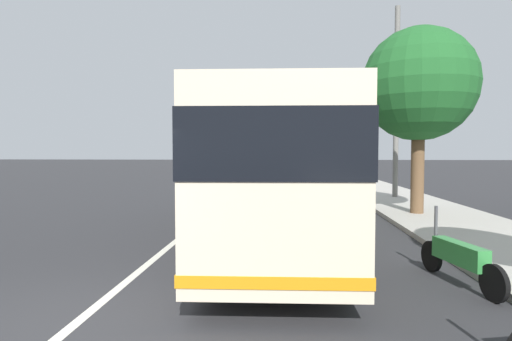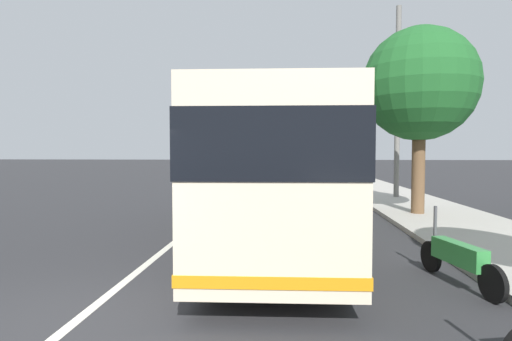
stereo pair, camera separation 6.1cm
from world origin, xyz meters
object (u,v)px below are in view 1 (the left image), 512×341
(coach_bus, at_px, (273,166))
(motorcycle_nearest_curb, at_px, (459,258))
(car_behind_bus, at_px, (244,164))
(car_far_distant, at_px, (281,177))
(roadside_tree_mid_block, at_px, (419,85))
(utility_pole, at_px, (396,104))

(coach_bus, distance_m, motorcycle_nearest_curb, 5.15)
(motorcycle_nearest_curb, relative_size, car_behind_bus, 0.51)
(car_far_distant, relative_size, roadside_tree_mid_block, 0.69)
(roadside_tree_mid_block, bearing_deg, utility_pole, -6.87)
(coach_bus, xyz_separation_m, car_behind_bus, (39.89, 4.67, -1.16))
(car_far_distant, distance_m, car_behind_bus, 26.38)
(roadside_tree_mid_block, relative_size, utility_pole, 0.72)
(car_far_distant, bearing_deg, utility_pole, -135.43)
(car_far_distant, distance_m, roadside_tree_mid_block, 12.09)
(car_far_distant, relative_size, car_behind_bus, 1.05)
(car_behind_bus, xyz_separation_m, utility_pole, (-31.35, -10.04, 3.71))
(roadside_tree_mid_block, distance_m, utility_pole, 5.16)
(motorcycle_nearest_curb, bearing_deg, roadside_tree_mid_block, -25.44)
(car_behind_bus, relative_size, roadside_tree_mid_block, 0.65)
(roadside_tree_mid_block, bearing_deg, car_behind_bus, 14.50)
(motorcycle_nearest_curb, bearing_deg, utility_pole, -23.19)
(utility_pole, bearing_deg, car_behind_bus, 17.77)
(coach_bus, bearing_deg, car_behind_bus, 5.06)
(coach_bus, distance_m, car_behind_bus, 40.18)
(coach_bus, distance_m, utility_pole, 10.42)
(motorcycle_nearest_curb, height_order, car_behind_bus, car_behind_bus)
(coach_bus, distance_m, car_far_distant, 13.99)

